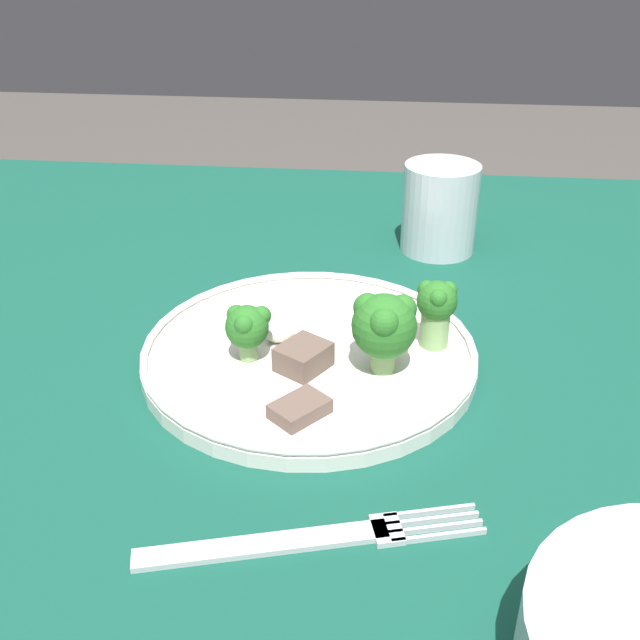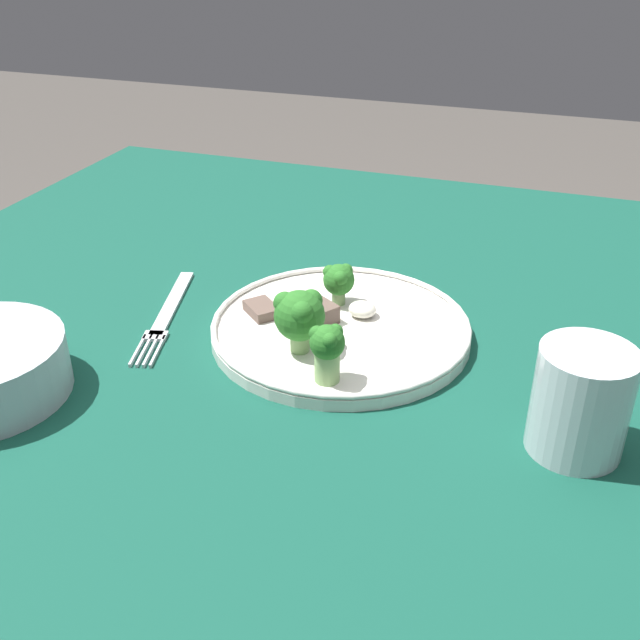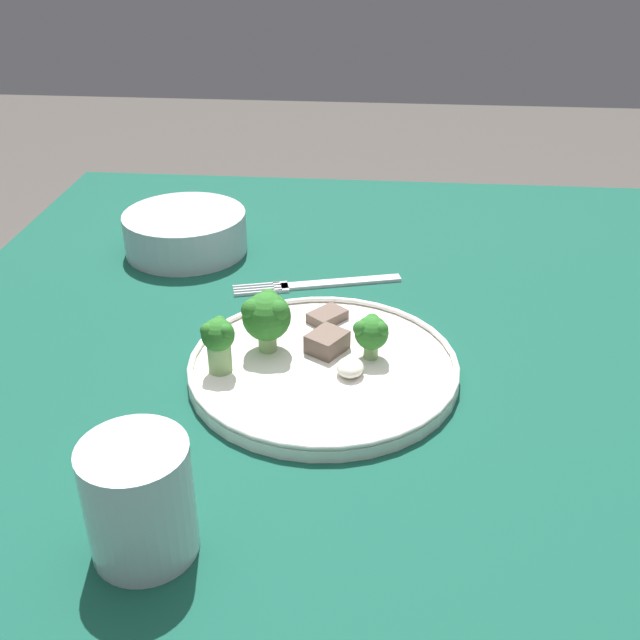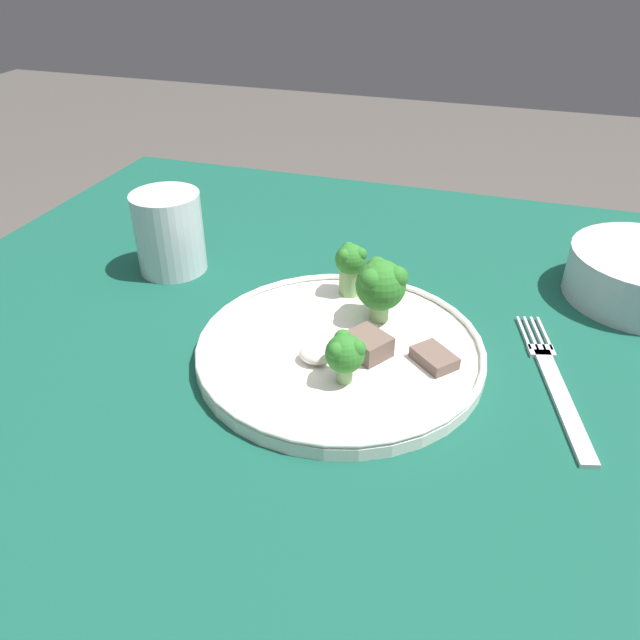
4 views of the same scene
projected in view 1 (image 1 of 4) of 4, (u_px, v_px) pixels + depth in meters
The scene contains 10 objects.
table at pixel (262, 492), 0.62m from camera, with size 1.07×0.98×0.72m.
dinner_plate at pixel (309, 353), 0.60m from camera, with size 0.27×0.27×0.02m.
fork at pixel (309, 539), 0.44m from camera, with size 0.07×0.20×0.00m.
drinking_glass at pixel (439, 213), 0.78m from camera, with size 0.08×0.08×0.09m.
broccoli_floret_near_rim_left at pixel (384, 325), 0.55m from camera, with size 0.05×0.05×0.06m.
broccoli_floret_center_left at pixel (247, 327), 0.57m from camera, with size 0.03×0.03×0.05m.
broccoli_floret_back_left at pixel (436, 307), 0.59m from camera, with size 0.03×0.03×0.06m.
meat_slice_front_slice at pixel (303, 357), 0.57m from camera, with size 0.05×0.05×0.02m.
meat_slice_middle_slice at pixel (300, 409), 0.52m from camera, with size 0.05×0.05×0.01m.
sauce_dollop at pixel (278, 330), 0.61m from camera, with size 0.03×0.03×0.02m.
Camera 1 is at (0.46, 0.10, 1.05)m, focal length 42.00 mm.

